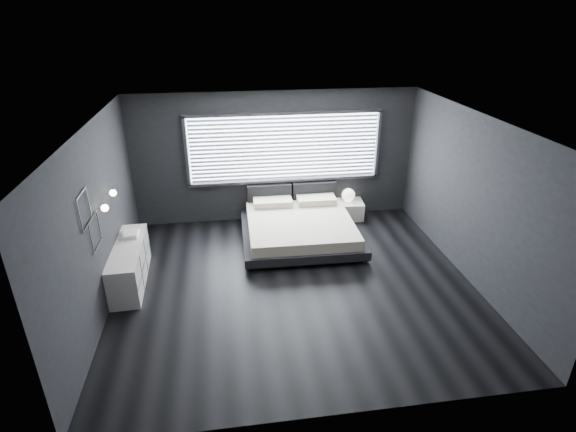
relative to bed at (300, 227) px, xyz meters
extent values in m
plane|color=black|center=(-0.35, -1.59, -0.28)|extent=(6.00, 6.00, 0.00)
plane|color=silver|center=(-0.35, -1.59, 2.52)|extent=(6.00, 6.00, 0.00)
cube|color=black|center=(-0.35, 1.16, 1.12)|extent=(6.00, 0.04, 2.80)
cube|color=black|center=(-0.35, -4.34, 1.12)|extent=(6.00, 0.04, 2.80)
cube|color=black|center=(-3.35, -1.59, 1.12)|extent=(0.04, 5.50, 2.80)
cube|color=black|center=(2.65, -1.59, 1.12)|extent=(0.04, 5.50, 2.80)
cube|color=white|center=(-0.15, 1.14, 1.33)|extent=(4.00, 0.02, 1.38)
cube|color=#47474C|center=(-2.19, 1.11, 1.33)|extent=(0.06, 0.08, 1.48)
cube|color=#47474C|center=(1.89, 1.11, 1.33)|extent=(0.06, 0.08, 1.48)
cube|color=#47474C|center=(-0.15, 1.11, 2.06)|extent=(4.14, 0.08, 0.06)
cube|color=#47474C|center=(-0.15, 1.11, 0.60)|extent=(4.14, 0.08, 0.06)
cube|color=silver|center=(-0.15, 1.08, 1.33)|extent=(3.94, 0.03, 1.32)
cube|color=black|center=(-0.50, 1.05, 0.29)|extent=(0.96, 0.16, 0.52)
cube|color=black|center=(0.50, 1.05, 0.29)|extent=(0.96, 0.16, 0.52)
cylinder|color=silver|center=(-3.30, -1.54, 1.32)|extent=(0.10, 0.02, 0.02)
sphere|color=#FFE5B7|center=(-3.23, -1.54, 1.32)|extent=(0.11, 0.11, 0.11)
cylinder|color=silver|center=(-3.30, -0.94, 1.32)|extent=(0.10, 0.02, 0.02)
sphere|color=#FFE5B7|center=(-3.23, -0.94, 1.32)|extent=(0.11, 0.11, 0.11)
cube|color=#47474C|center=(-3.33, -2.14, 1.80)|extent=(0.01, 0.46, 0.02)
cube|color=#47474C|center=(-3.33, -2.14, 1.34)|extent=(0.01, 0.46, 0.02)
cube|color=#47474C|center=(-3.33, -1.91, 1.57)|extent=(0.01, 0.02, 0.46)
cube|color=#47474C|center=(-3.33, -2.37, 1.57)|extent=(0.01, 0.02, 0.46)
cube|color=#47474C|center=(-3.33, -1.89, 1.33)|extent=(0.01, 0.46, 0.02)
cube|color=#47474C|center=(-3.33, -1.89, 0.87)|extent=(0.01, 0.46, 0.02)
cube|color=#47474C|center=(-3.33, -1.66, 1.10)|extent=(0.01, 0.02, 0.46)
cube|color=#47474C|center=(-3.33, -2.12, 1.10)|extent=(0.01, 0.02, 0.46)
cube|color=black|center=(-1.02, -0.92, -0.24)|extent=(0.13, 0.13, 0.08)
cube|color=black|center=(0.98, -0.96, -0.24)|extent=(0.13, 0.13, 0.08)
cube|color=black|center=(-0.98, 0.87, -0.24)|extent=(0.13, 0.13, 0.08)
cube|color=black|center=(1.01, 0.83, -0.24)|extent=(0.13, 0.13, 0.08)
cube|color=black|center=(0.00, -0.04, -0.11)|extent=(2.36, 2.25, 0.17)
cube|color=beige|center=(0.00, -0.04, 0.08)|extent=(2.10, 2.10, 0.21)
cube|color=beige|center=(-0.46, 0.79, 0.25)|extent=(0.83, 0.46, 0.14)
cube|color=beige|center=(0.49, 0.77, 0.25)|extent=(0.83, 0.46, 0.14)
cube|color=silver|center=(1.24, 0.91, -0.09)|extent=(0.71, 0.61, 0.38)
sphere|color=white|center=(1.25, 0.94, 0.25)|extent=(0.29, 0.29, 0.29)
cube|color=silver|center=(-3.13, -1.09, 0.06)|extent=(0.53, 1.72, 0.68)
cube|color=#47474C|center=(-2.89, -1.08, 0.06)|extent=(0.06, 1.69, 0.66)
cube|color=white|center=(-3.14, -0.68, 0.43)|extent=(0.28, 0.36, 0.04)
cube|color=white|center=(-3.13, -0.70, 0.46)|extent=(0.27, 0.34, 0.03)
camera|label=1|loc=(-1.41, -7.98, 4.05)|focal=28.00mm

